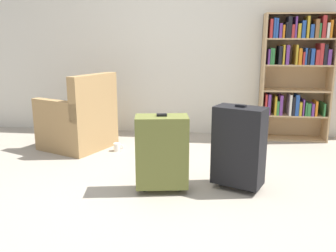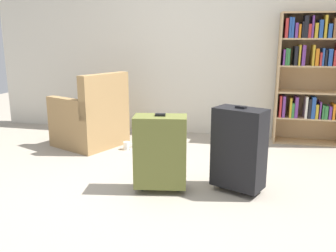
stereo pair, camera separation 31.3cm
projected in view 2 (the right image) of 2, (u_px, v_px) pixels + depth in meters
ground_plane at (150, 196)px, 3.03m from camera, size 10.14×10.14×0.00m
back_wall at (194, 38)px, 4.82m from camera, size 5.79×0.10×2.60m
bookshelf at (313, 71)px, 4.39m from camera, size 0.85×0.30×1.60m
armchair at (92, 120)px, 4.42m from camera, size 0.92×0.92×0.90m
mug at (127, 146)px, 4.30m from camera, size 0.12×0.08×0.10m
suitcase_olive at (160, 151)px, 3.06m from camera, size 0.48×0.31×0.69m
suitcase_black at (239, 148)px, 3.04m from camera, size 0.48×0.39×0.75m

